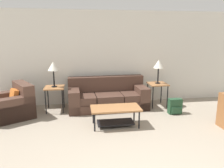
{
  "coord_description": "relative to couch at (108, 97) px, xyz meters",
  "views": [
    {
      "loc": [
        -0.82,
        -1.75,
        1.92
      ],
      "look_at": [
        -0.06,
        3.22,
        0.8
      ],
      "focal_mm": 35.0,
      "sensor_mm": 36.0,
      "label": 1
    }
  ],
  "objects": [
    {
      "name": "armchair",
      "position": [
        -2.36,
        -0.34,
        -0.01
      ],
      "size": [
        1.29,
        1.28,
        0.8
      ],
      "color": "#4C3328",
      "rests_on": "ground_plane"
    },
    {
      "name": "backpack",
      "position": [
        1.6,
        -0.72,
        -0.11
      ],
      "size": [
        0.33,
        0.24,
        0.39
      ],
      "color": "#23472D",
      "rests_on": "ground_plane"
    },
    {
      "name": "coffee_table",
      "position": [
        0.0,
        -1.24,
        0.01
      ],
      "size": [
        1.05,
        0.54,
        0.42
      ],
      "color": "#A87042",
      "rests_on": "ground_plane"
    },
    {
      "name": "side_table_right",
      "position": [
        1.38,
        -0.03,
        0.27
      ],
      "size": [
        0.49,
        0.53,
        0.64
      ],
      "color": "#A87042",
      "rests_on": "ground_plane"
    },
    {
      "name": "side_table_left",
      "position": [
        -1.38,
        -0.03,
        0.27
      ],
      "size": [
        0.49,
        0.53,
        0.64
      ],
      "color": "#A87042",
      "rests_on": "ground_plane"
    },
    {
      "name": "table_lamp_right",
      "position": [
        1.38,
        -0.03,
        0.85
      ],
      "size": [
        0.27,
        0.27,
        0.64
      ],
      "color": "black",
      "rests_on": "side_table_right"
    },
    {
      "name": "wall_back",
      "position": [
        0.08,
        0.54,
        1.0
      ],
      "size": [
        8.56,
        0.06,
        2.6
      ],
      "color": "silver",
      "rests_on": "ground_plane"
    },
    {
      "name": "table_lamp_left",
      "position": [
        -1.38,
        -0.03,
        0.85
      ],
      "size": [
        0.27,
        0.27,
        0.64
      ],
      "color": "black",
      "rests_on": "side_table_left"
    },
    {
      "name": "couch",
      "position": [
        0.0,
        0.0,
        0.0
      ],
      "size": [
        2.12,
        0.97,
        0.82
      ],
      "color": "#4C3328",
      "rests_on": "ground_plane"
    }
  ]
}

